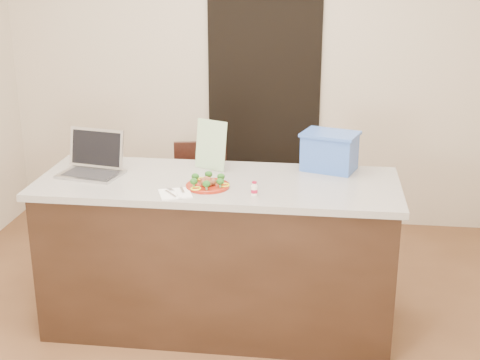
# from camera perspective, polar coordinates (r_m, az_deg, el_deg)

# --- Properties ---
(ground) EXTENTS (4.00, 4.00, 0.00)m
(ground) POSITION_cam_1_polar(r_m,az_deg,el_deg) (3.98, -2.38, -13.84)
(ground) COLOR brown
(ground) RESTS_ON ground
(room_shell) EXTENTS (4.00, 4.00, 4.00)m
(room_shell) POSITION_cam_1_polar(r_m,az_deg,el_deg) (3.40, -2.75, 9.86)
(room_shell) COLOR white
(room_shell) RESTS_ON ground
(doorway) EXTENTS (0.90, 0.02, 2.00)m
(doorway) POSITION_cam_1_polar(r_m,az_deg,el_deg) (5.43, 2.05, 6.56)
(doorway) COLOR black
(doorway) RESTS_ON ground
(island) EXTENTS (2.06, 0.76, 0.92)m
(island) POSITION_cam_1_polar(r_m,az_deg,el_deg) (3.98, -1.86, -6.29)
(island) COLOR black
(island) RESTS_ON ground
(plate) EXTENTS (0.24, 0.24, 0.02)m
(plate) POSITION_cam_1_polar(r_m,az_deg,el_deg) (3.69, -2.78, -0.47)
(plate) COLOR maroon
(plate) RESTS_ON island
(meatballs) EXTENTS (0.10, 0.10, 0.04)m
(meatballs) POSITION_cam_1_polar(r_m,az_deg,el_deg) (3.69, -2.73, -0.13)
(meatballs) COLOR brown
(meatballs) RESTS_ON plate
(broccoli) EXTENTS (0.19, 0.21, 0.04)m
(broccoli) POSITION_cam_1_polar(r_m,az_deg,el_deg) (3.68, -2.79, 0.09)
(broccoli) COLOR #164612
(broccoli) RESTS_ON plate
(pepper_rings) EXTENTS (0.20, 0.22, 0.01)m
(pepper_rings) POSITION_cam_1_polar(r_m,az_deg,el_deg) (3.69, -2.78, -0.35)
(pepper_rings) COLOR yellow
(pepper_rings) RESTS_ON plate
(napkin) EXTENTS (0.21, 0.21, 0.01)m
(napkin) POSITION_cam_1_polar(r_m,az_deg,el_deg) (3.60, -5.56, -1.16)
(napkin) COLOR white
(napkin) RESTS_ON island
(fork) EXTENTS (0.09, 0.15, 0.00)m
(fork) POSITION_cam_1_polar(r_m,az_deg,el_deg) (3.61, -5.84, -1.00)
(fork) COLOR silver
(fork) RESTS_ON napkin
(knife) EXTENTS (0.05, 0.17, 0.01)m
(knife) POSITION_cam_1_polar(r_m,az_deg,el_deg) (3.58, -5.15, -1.15)
(knife) COLOR white
(knife) RESTS_ON napkin
(yogurt_bottle) EXTENTS (0.04, 0.04, 0.08)m
(yogurt_bottle) POSITION_cam_1_polar(r_m,az_deg,el_deg) (3.56, 1.23, -0.83)
(yogurt_bottle) COLOR white
(yogurt_bottle) RESTS_ON island
(laptop) EXTENTS (0.39, 0.34, 0.25)m
(laptop) POSITION_cam_1_polar(r_m,az_deg,el_deg) (4.01, -12.39, 1.54)
(laptop) COLOR #A8A9AD
(laptop) RESTS_ON island
(leaflet) EXTENTS (0.21, 0.13, 0.29)m
(leaflet) POSITION_cam_1_polar(r_m,az_deg,el_deg) (3.97, -2.50, 3.01)
(leaflet) COLOR white
(leaflet) RESTS_ON island
(blue_box) EXTENTS (0.37, 0.32, 0.23)m
(blue_box) POSITION_cam_1_polar(r_m,az_deg,el_deg) (3.99, 7.66, 2.47)
(blue_box) COLOR #335BB9
(blue_box) RESTS_ON island
(chair) EXTENTS (0.45, 0.45, 0.86)m
(chair) POSITION_cam_1_polar(r_m,az_deg,el_deg) (4.86, -3.55, -1.22)
(chair) COLOR #35160F
(chair) RESTS_ON ground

